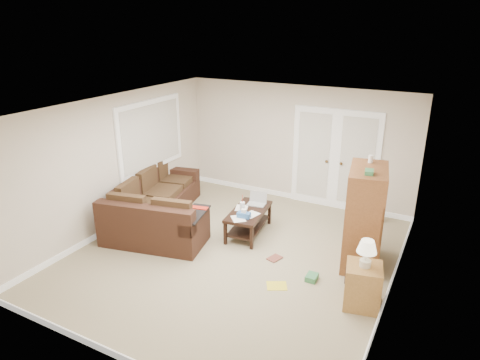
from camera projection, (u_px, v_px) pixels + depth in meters
The scene contains 17 objects.
floor at pixel (235, 254), 7.24m from camera, with size 5.50×5.50×0.00m, color tan.
ceiling at pixel (234, 108), 6.36m from camera, with size 5.00×5.50×0.02m, color white.
wall_left at pixel (116, 163), 7.90m from camera, with size 0.02×5.50×2.50m, color beige.
wall_right at pixel (399, 217), 5.70m from camera, with size 0.02×5.50×2.50m, color beige.
wall_back at pixel (297, 144), 9.07m from camera, with size 5.00×0.02×2.50m, color beige.
wall_front at pixel (110, 269), 4.52m from camera, with size 5.00×0.02×2.50m, color beige.
baseboards at pixel (235, 252), 7.22m from camera, with size 5.00×5.50×0.10m, color white, non-canonical shape.
french_doors at pixel (335, 160), 8.75m from camera, with size 1.80×0.05×2.13m.
window_left at pixel (151, 135), 8.60m from camera, with size 0.05×1.92×1.42m.
sectional_sofa at pixel (157, 209), 8.17m from camera, with size 2.34×2.85×0.84m.
coffee_table at pixel (249, 220), 7.88m from camera, with size 0.72×1.21×0.78m.
tv_armoire at pixel (364, 217), 6.73m from camera, with size 0.73×1.09×1.74m.
side_cabinet at pixel (363, 282), 5.83m from camera, with size 0.57×0.57×1.01m.
space_heater at pixel (381, 215), 8.37m from camera, with size 0.12×0.10×0.29m, color white.
floor_magazine at pixel (277, 286), 6.37m from camera, with size 0.30×0.23×0.01m, color yellow.
floor_greenbox at pixel (312, 277), 6.51m from camera, with size 0.16×0.22×0.09m, color #397E4B.
floor_book at pixel (271, 256), 7.16m from camera, with size 0.18×0.24×0.02m, color brown.
Camera 1 is at (3.05, -5.56, 3.71)m, focal length 32.00 mm.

